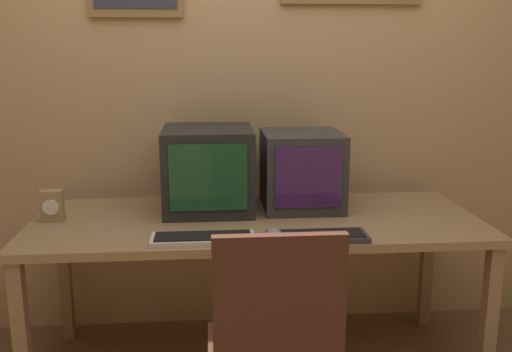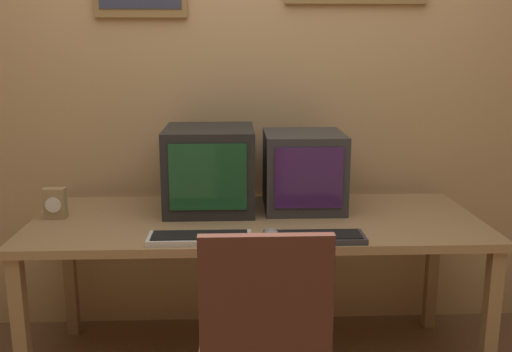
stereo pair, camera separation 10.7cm
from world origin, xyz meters
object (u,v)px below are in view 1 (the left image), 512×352
monitor_right (302,170)px  keyboard_side (317,236)px  monitor_left (208,169)px  mouse_near_keyboard (274,234)px  desk_clock (52,206)px  keyboard_main (203,238)px

monitor_right → keyboard_side: monitor_right is taller
monitor_left → mouse_near_keyboard: size_ratio=3.66×
monitor_left → desk_clock: 0.71m
keyboard_side → monitor_right: bearing=88.6°
monitor_right → monitor_left: bearing=180.0°
monitor_left → monitor_right: monitor_left is taller
monitor_right → keyboard_main: (-0.47, -0.46, -0.17)m
monitor_right → keyboard_main: monitor_right is taller
keyboard_main → monitor_right: bearing=44.8°
mouse_near_keyboard → desk_clock: 1.00m
monitor_right → mouse_near_keyboard: bearing=-112.1°
monitor_left → monitor_right: size_ratio=1.12×
monitor_right → desk_clock: (-1.13, -0.13, -0.11)m
keyboard_main → desk_clock: 0.74m
monitor_right → desk_clock: size_ratio=2.77×
desk_clock → monitor_left: bearing=10.9°
keyboard_main → keyboard_side: 0.46m
monitor_left → keyboard_main: 0.50m
keyboard_side → desk_clock: desk_clock is taller
monitor_left → keyboard_main: monitor_left is taller
keyboard_side → desk_clock: size_ratio=2.90×
monitor_right → mouse_near_keyboard: monitor_right is taller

